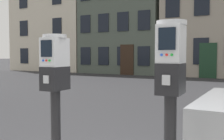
% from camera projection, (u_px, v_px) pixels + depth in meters
% --- Properties ---
extents(parking_meter_near_kerb, '(0.22, 0.26, 1.44)m').
position_uv_depth(parking_meter_near_kerb, '(55.00, 83.00, 2.48)').
color(parking_meter_near_kerb, black).
rests_on(parking_meter_near_kerb, sidewalk_slab).
extents(parking_meter_twin_adjacent, '(0.22, 0.26, 1.49)m').
position_uv_depth(parking_meter_twin_adjacent, '(171.00, 85.00, 1.96)').
color(parking_meter_twin_adjacent, black).
rests_on(parking_meter_twin_adjacent, sidewalk_slab).
extents(townhouse_cream_stone, '(7.37, 6.73, 9.47)m').
position_uv_depth(townhouse_cream_stone, '(65.00, 19.00, 25.20)').
color(townhouse_cream_stone, beige).
rests_on(townhouse_cream_stone, ground_plane).
extents(townhouse_brick_corner, '(6.26, 6.45, 9.52)m').
position_uv_depth(townhouse_brick_corner, '(132.00, 13.00, 21.74)').
color(townhouse_brick_corner, '#4C564C').
rests_on(townhouse_brick_corner, ground_plane).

